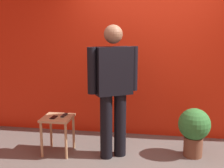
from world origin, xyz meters
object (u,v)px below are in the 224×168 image
standing_person (113,85)px  cell_phone (54,117)px  side_table (58,124)px  tv_remote (64,115)px  potted_plant (194,128)px

standing_person → cell_phone: size_ratio=12.58×
side_table → tv_remote: bearing=36.5°
standing_person → tv_remote: (-0.72, 0.05, -0.47)m
side_table → potted_plant: potted_plant is taller
tv_remote → cell_phone: bearing=-135.3°
side_table → potted_plant: size_ratio=0.78×
standing_person → potted_plant: bearing=9.1°
standing_person → side_table: (-0.80, -0.01, -0.58)m
cell_phone → standing_person: bearing=5.4°
standing_person → side_table: size_ratio=3.38×
potted_plant → cell_phone: bearing=-173.2°
cell_phone → tv_remote: (0.12, 0.10, 0.01)m
standing_person → potted_plant: standing_person is taller
cell_phone → side_table: bearing=49.9°
cell_phone → tv_remote: 0.15m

